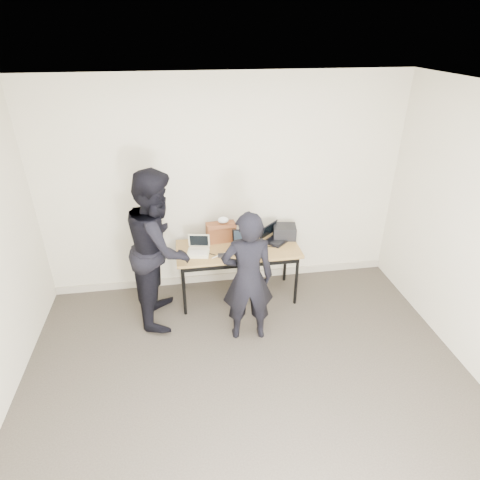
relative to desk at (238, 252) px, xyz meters
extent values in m
cube|color=#3D362E|center=(-0.11, -1.82, -0.69)|extent=(4.50, 4.50, 0.05)
cube|color=white|center=(-0.11, -1.82, 2.06)|extent=(4.50, 4.50, 0.05)
cube|color=beige|center=(-0.11, 0.45, 0.69)|extent=(4.50, 0.05, 2.70)
cube|color=olive|center=(0.00, 0.01, 0.04)|extent=(1.50, 0.65, 0.03)
cylinder|color=black|center=(-0.69, -0.26, -0.32)|extent=(0.04, 0.04, 0.68)
cylinder|color=black|center=(0.69, -0.25, -0.32)|extent=(0.04, 0.04, 0.68)
cylinder|color=black|center=(-0.69, 0.27, -0.32)|extent=(0.04, 0.04, 0.68)
cylinder|color=black|center=(0.69, 0.28, -0.32)|extent=(0.04, 0.04, 0.68)
cube|color=black|center=(0.00, -0.27, -0.02)|extent=(1.40, 0.02, 0.06)
cube|color=beige|center=(-0.49, -0.07, 0.07)|extent=(0.29, 0.26, 0.03)
cube|color=beige|center=(-0.49, -0.09, 0.09)|extent=(0.23, 0.15, 0.01)
cube|color=beige|center=(-0.47, 0.05, 0.18)|extent=(0.26, 0.09, 0.18)
cube|color=black|center=(-0.47, 0.05, 0.18)|extent=(0.22, 0.07, 0.15)
cube|color=beige|center=(-0.47, 0.04, 0.09)|extent=(0.23, 0.05, 0.01)
cube|color=black|center=(0.05, -0.07, 0.07)|extent=(0.34, 0.29, 0.02)
cube|color=black|center=(0.05, -0.10, 0.08)|extent=(0.27, 0.18, 0.01)
cube|color=black|center=(0.09, 0.06, 0.18)|extent=(0.30, 0.14, 0.21)
cube|color=#26333F|center=(0.09, 0.06, 0.18)|extent=(0.26, 0.11, 0.17)
cube|color=black|center=(0.08, 0.03, 0.08)|extent=(0.26, 0.08, 0.01)
cube|color=black|center=(0.52, 0.10, 0.07)|extent=(0.37, 0.36, 0.02)
cube|color=black|center=(0.54, 0.08, 0.08)|extent=(0.26, 0.25, 0.01)
cube|color=black|center=(0.42, 0.20, 0.18)|extent=(0.27, 0.26, 0.20)
cube|color=black|center=(0.43, 0.19, 0.18)|extent=(0.23, 0.22, 0.16)
cube|color=black|center=(0.45, 0.18, 0.08)|extent=(0.21, 0.19, 0.01)
cube|color=brown|center=(-0.18, 0.23, 0.18)|extent=(0.37, 0.19, 0.24)
cube|color=brown|center=(-0.17, 0.17, 0.28)|extent=(0.37, 0.11, 0.07)
cube|color=brown|center=(-0.02, 0.25, 0.16)|extent=(0.03, 0.10, 0.02)
ellipsoid|color=white|center=(-0.15, 0.23, 0.34)|extent=(0.14, 0.11, 0.08)
cube|color=black|center=(0.63, 0.19, 0.14)|extent=(0.32, 0.28, 0.16)
cube|color=black|center=(-0.22, -0.17, 0.08)|extent=(0.09, 0.06, 0.03)
cube|color=black|center=(0.16, 0.23, 0.06)|extent=(0.25, 0.05, 0.01)
cube|color=black|center=(0.52, 0.06, 0.06)|extent=(0.14, 0.23, 0.01)
cube|color=silver|center=(-0.22, -0.12, 0.06)|extent=(0.24, 0.16, 0.01)
cube|color=black|center=(-0.42, -0.03, 0.06)|extent=(0.27, 0.21, 0.01)
cube|color=black|center=(0.30, 0.01, 0.06)|extent=(0.31, 0.13, 0.01)
cube|color=silver|center=(0.01, -0.11, 0.06)|extent=(0.22, 0.14, 0.01)
imported|color=black|center=(-0.01, -0.73, 0.11)|extent=(0.58, 0.40, 1.53)
imported|color=black|center=(-0.93, -0.19, 0.26)|extent=(0.77, 0.95, 1.84)
cube|color=#ACA28F|center=(-0.11, 0.41, -0.61)|extent=(4.50, 0.03, 0.10)
camera|label=1|loc=(-0.63, -4.22, 2.47)|focal=30.00mm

